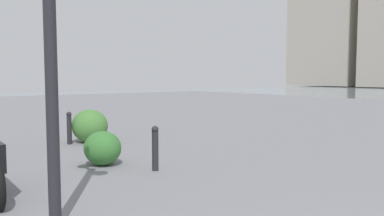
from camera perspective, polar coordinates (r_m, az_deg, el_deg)
building_highrise at (r=80.07m, az=20.27°, el=10.04°), size 12.53×14.17×21.44m
bollard_near at (r=7.36m, az=-5.32°, el=-5.66°), size 0.13×0.13×0.83m
bollard_mid at (r=10.61m, az=-17.27°, el=-2.67°), size 0.13×0.13×0.84m
shrub_low at (r=7.98m, az=-12.77°, el=-5.66°), size 0.79×0.71×0.67m
shrub_round at (r=10.78m, az=-14.50°, el=-2.51°), size 1.02×0.92×0.87m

